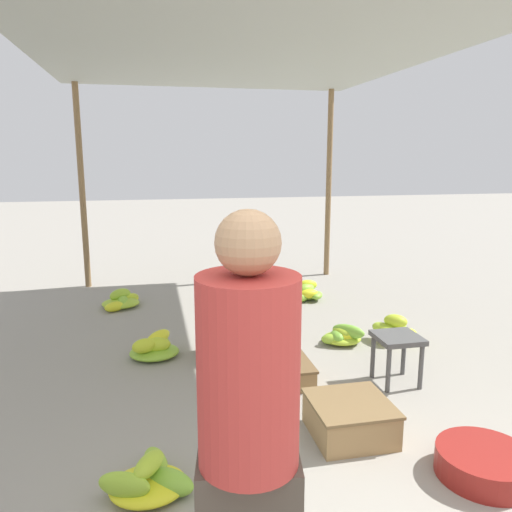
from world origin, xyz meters
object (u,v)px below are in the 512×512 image
stool (397,345)px  crate_far (279,371)px  banana_pile_right_1 (343,335)px  banana_pile_left_0 (150,480)px  basin_black (484,464)px  banana_pile_right_0 (307,292)px  banana_pile_left_2 (122,301)px  crate_mid (350,418)px  crate_near (223,345)px  vendor_foreground (249,438)px  banana_pile_left_1 (154,347)px  banana_pile_right_2 (396,332)px

stool → crate_far: size_ratio=0.80×
stool → banana_pile_right_1: size_ratio=0.94×
stool → banana_pile_left_0: stool is taller
basin_black → banana_pile_right_1: 2.07m
banana_pile_right_0 → crate_far: bearing=-113.2°
banana_pile_right_1 → banana_pile_left_2: bearing=141.8°
banana_pile_right_0 → crate_mid: size_ratio=0.87×
crate_near → crate_mid: crate_mid is taller
basin_black → banana_pile_left_2: 4.33m
crate_near → vendor_foreground: bearing=-96.3°
basin_black → banana_pile_right_1: bearing=90.5°
crate_near → crate_far: crate_near is taller
banana_pile_right_1 → basin_black: bearing=-89.5°
banana_pile_left_1 → banana_pile_right_0: 2.40m
banana_pile_left_2 → banana_pile_right_2: (2.66, -1.74, 0.03)m
vendor_foreground → crate_far: size_ratio=3.23×
basin_black → banana_pile_left_1: 2.78m
banana_pile_left_2 → crate_far: 2.70m
banana_pile_right_2 → crate_near: 1.69m
banana_pile_right_1 → banana_pile_left_1: bearing=178.4°
stool → basin_black: 1.22m
banana_pile_right_1 → crate_far: size_ratio=0.85×
banana_pile_left_0 → banana_pile_left_2: 3.52m
banana_pile_left_1 → banana_pile_right_1: (1.78, -0.05, -0.01)m
crate_near → crate_far: size_ratio=0.79×
stool → banana_pile_left_0: (-1.91, -0.94, -0.25)m
banana_pile_left_1 → banana_pile_right_1: bearing=-1.6°
vendor_foreground → banana_pile_right_0: (1.59, 4.28, -0.75)m
crate_far → crate_near: bearing=120.7°
stool → crate_mid: 0.94m
stool → banana_pile_left_1: 2.10m
basin_black → banana_pile_right_2: banana_pile_right_2 is taller
banana_pile_left_2 → banana_pile_right_2: bearing=-33.3°
crate_mid → crate_far: 0.89m
basin_black → banana_pile_right_0: 3.59m
vendor_foreground → banana_pile_left_0: vendor_foreground is taller
banana_pile_left_2 → crate_near: size_ratio=1.36×
banana_pile_left_2 → banana_pile_right_0: 2.27m
banana_pile_left_0 → basin_black: bearing=-7.8°
crate_mid → vendor_foreground: bearing=-126.2°
banana_pile_left_2 → crate_mid: bearing=-63.8°
vendor_foreground → banana_pile_right_0: size_ratio=3.66×
vendor_foreground → banana_pile_left_2: (-0.67, 4.45, -0.77)m
basin_black → banana_pile_left_0: (-1.84, 0.25, -0.00)m
stool → banana_pile_left_2: size_ratio=0.74×
stool → basin_black: size_ratio=0.75×
banana_pile_left_0 → crate_near: size_ratio=1.37×
banana_pile_right_2 → vendor_foreground: bearing=-126.3°
crate_mid → banana_pile_left_2: bearing=116.2°
crate_near → crate_far: (0.36, -0.61, -0.02)m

